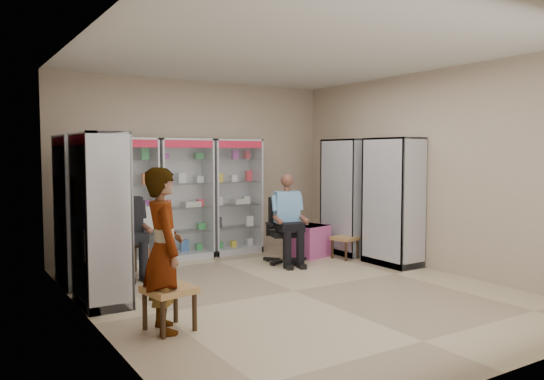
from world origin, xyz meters
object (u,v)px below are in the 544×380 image
cabinet_back_mid (184,199)px  standing_man (163,250)px  seated_shopkeeper (287,222)px  woven_stool_b (170,308)px  cabinet_back_left (128,202)px  wooden_chair (126,243)px  cabinet_left_near (101,219)px  cabinet_right_far (347,197)px  cabinet_right_near (393,202)px  pink_trunk (309,241)px  cabinet_left_far (79,210)px  woven_stool_a (345,248)px  office_chair (285,230)px  cabinet_back_right (234,196)px

cabinet_back_mid → standing_man: bearing=-115.8°
seated_shopkeeper → woven_stool_b: 3.48m
cabinet_back_left → wooden_chair: size_ratio=2.13×
woven_stool_b → cabinet_left_near: bearing=104.3°
cabinet_right_far → seated_shopkeeper: (-1.36, -0.13, -0.33)m
cabinet_left_near → woven_stool_b: (0.33, -1.29, -0.78)m
cabinet_back_left → cabinet_right_near: size_ratio=1.00×
pink_trunk → standing_man: bearing=-146.1°
cabinet_back_left → standing_man: 3.38m
standing_man → cabinet_right_near: bearing=-67.7°
cabinet_back_left → cabinet_left_far: same height
standing_man → woven_stool_a: bearing=-56.7°
cabinet_back_left → cabinet_right_far: bearing=-17.8°
office_chair → seated_shopkeeper: size_ratio=0.79×
cabinet_right_far → woven_stool_a: (-0.33, -0.34, -0.81)m
seated_shopkeeper → woven_stool_a: (1.03, -0.21, -0.48)m
pink_trunk → cabinet_back_right: bearing=132.5°
cabinet_back_right → cabinet_right_near: (1.63, -2.23, 0.00)m
cabinet_back_left → cabinet_back_mid: same height
cabinet_back_mid → cabinet_back_right: 0.95m
cabinet_back_right → office_chair: size_ratio=1.90×
cabinet_left_near → office_chair: size_ratio=1.90×
cabinet_right_near → office_chair: (-1.36, 1.02, -0.47)m
cabinet_back_right → wooden_chair: size_ratio=2.13×
cabinet_back_right → pink_trunk: size_ratio=3.60×
cabinet_back_right → wooden_chair: bearing=-161.2°
office_chair → woven_stool_a: office_chair is taller
cabinet_left_near → office_chair: bearing=104.8°
wooden_chair → pink_trunk: size_ratio=1.69×
cabinet_back_left → standing_man: (-0.65, -3.31, -0.19)m
cabinet_left_far → cabinet_left_near: (0.00, -1.10, 0.00)m
office_chair → pink_trunk: (0.64, 0.23, -0.26)m
cabinet_back_right → woven_stool_b: cabinet_back_right is taller
pink_trunk → cabinet_left_near: bearing=-164.4°
cabinet_back_left → cabinet_left_far: size_ratio=1.00×
cabinet_back_mid → woven_stool_b: bearing=-115.0°
woven_stool_b → standing_man: (-0.05, 0.01, 0.59)m
woven_stool_b → cabinet_left_far: bearing=97.9°
woven_stool_b → standing_man: bearing=167.3°
cabinet_back_left → cabinet_back_right: same height
pink_trunk → standing_man: standing_man is taller
cabinet_left_far → cabinet_back_mid: bearing=116.3°
seated_shopkeeper → woven_stool_a: size_ratio=3.62×
pink_trunk → seated_shopkeeper: bearing=-156.5°
cabinet_left_far → seated_shopkeeper: 3.13m
cabinet_right_near → woven_stool_a: cabinet_right_near is taller
cabinet_back_mid → seated_shopkeeper: 1.79m
wooden_chair → standing_man: standing_man is taller
cabinet_left_near → pink_trunk: bearing=105.6°
cabinet_right_far → cabinet_right_near: bearing=-180.0°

